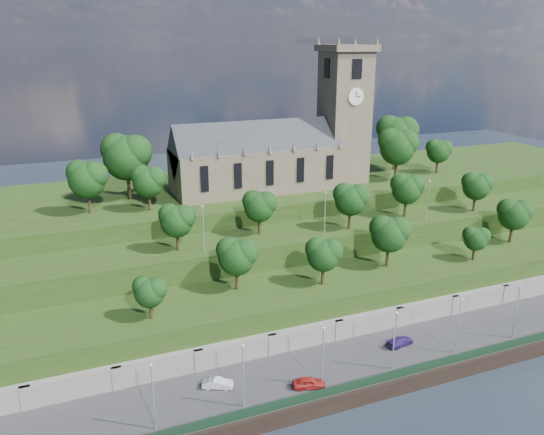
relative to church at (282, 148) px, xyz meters
name	(u,v)px	position (x,y,z in m)	size (l,w,h in m)	color
ground	(415,390)	(-0.79, -45.98, -22.52)	(320.00, 320.00, 0.00)	#1B242C
promenade	(389,358)	(-0.79, -39.98, -21.52)	(160.00, 12.00, 2.00)	#2D2D30
quay_wall	(416,382)	(-0.79, -46.03, -21.42)	(160.00, 0.50, 2.20)	black
fence	(414,369)	(-0.79, -45.38, -19.92)	(160.00, 0.10, 1.20)	#16331F
retaining_wall	(366,327)	(-0.79, -34.01, -20.02)	(160.00, 2.10, 5.00)	slate
embankment_lower	(346,300)	(-0.79, -27.98, -18.52)	(160.00, 12.00, 8.00)	#1F3612
embankment_upper	(315,262)	(-0.79, -16.98, -16.52)	(160.00, 10.00, 12.00)	#1F3612
hilltop	(270,217)	(-0.79, 4.02, -15.02)	(160.00, 32.00, 15.00)	#1F3612
church	(282,148)	(0.00, 0.00, 0.00)	(38.60, 12.35, 27.60)	brown
trees_lower	(371,240)	(3.37, -27.38, -9.42)	(68.75, 8.59, 8.35)	black
trees_upper	(346,197)	(4.17, -17.79, -5.41)	(60.21, 8.07, 7.84)	black
trees_hilltop	(286,150)	(0.88, -0.14, -0.32)	(76.73, 16.49, 11.80)	black
lamp_posts_promenade	(394,336)	(-2.79, -43.48, -15.81)	(60.36, 0.36, 8.20)	#B2B2B7
lamp_posts_upper	(325,210)	(-0.79, -19.98, -6.30)	(40.36, 0.36, 7.25)	#B2B2B7
car_left	(309,383)	(-14.30, -43.03, -19.85)	(1.59, 3.95, 1.35)	#AC201C
car_middle	(218,383)	(-24.57, -38.99, -19.91)	(1.29, 3.70, 1.22)	silver
car_right	(400,341)	(1.39, -39.15, -19.92)	(1.69, 4.16, 1.21)	navy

